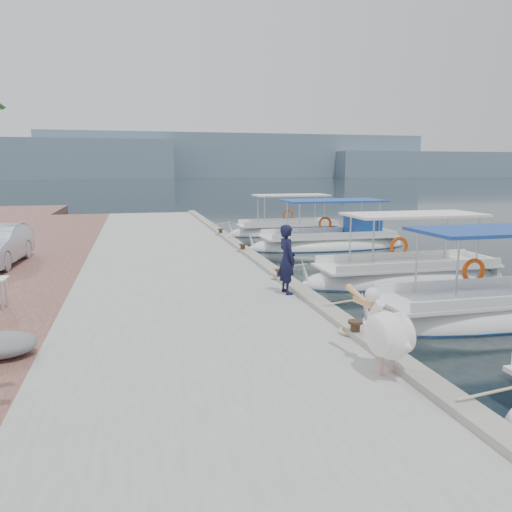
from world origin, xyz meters
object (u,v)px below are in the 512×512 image
(fishing_caique_e, at_px, (288,232))
(fisherman, at_px, (287,259))
(fishing_caique_d, at_px, (330,244))
(pelican, at_px, (387,332))
(fishing_caique_b, at_px, (488,315))
(fishing_caique_c, at_px, (406,278))

(fishing_caique_e, height_order, fisherman, fisherman)
(fishing_caique_d, relative_size, fishing_caique_e, 1.12)
(fisherman, bearing_deg, fishing_caique_d, -34.71)
(fishing_caique_e, relative_size, pelican, 4.15)
(pelican, height_order, fisherman, fisherman)
(fishing_caique_d, height_order, pelican, fishing_caique_d)
(fishing_caique_b, relative_size, fishing_caique_d, 0.88)
(fisherman, bearing_deg, pelican, 173.04)
(fisherman, bearing_deg, fishing_caique_e, -24.32)
(fisherman, bearing_deg, fishing_caique_c, -70.25)
(fisherman, bearing_deg, fishing_caique_b, -118.27)
(fishing_caique_c, bearing_deg, pelican, -122.30)
(fishing_caique_d, distance_m, pelican, 15.81)
(pelican, relative_size, fisherman, 0.94)
(fishing_caique_b, xyz_separation_m, fishing_caique_d, (0.56, 11.52, 0.06))
(fishing_caique_d, bearing_deg, fisherman, -117.81)
(pelican, bearing_deg, fisherman, 89.94)
(fishing_caique_c, distance_m, fisherman, 5.51)
(fishing_caique_b, xyz_separation_m, pelican, (-4.57, -3.40, 1.03))
(fishing_caique_c, relative_size, fishing_caique_d, 0.94)
(fishing_caique_b, xyz_separation_m, fisherman, (-4.57, 1.79, 1.25))
(fishing_caique_e, bearing_deg, fishing_caique_d, -84.01)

